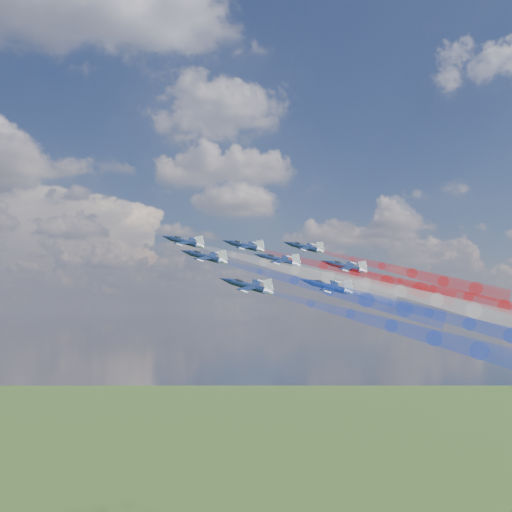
{
  "coord_description": "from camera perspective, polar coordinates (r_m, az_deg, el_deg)",
  "views": [
    {
      "loc": [
        -12.32,
        -129.79,
        130.03
      ],
      "look_at": [
        15.59,
        5.62,
        142.6
      ],
      "focal_mm": 41.13,
      "sensor_mm": 36.0,
      "label": 1
    }
  ],
  "objects": [
    {
      "name": "jet_lead",
      "position": [
        144.65,
        -6.96,
        1.37
      ],
      "size": [
        15.64,
        14.68,
        8.67
      ],
      "primitive_type": null,
      "rotation": [
        0.28,
        -0.26,
        0.99
      ],
      "color": "black"
    },
    {
      "name": "trail_lead",
      "position": [
        134.82,
        3.82,
        -1.41
      ],
      "size": [
        42.01,
        26.83,
        17.13
      ],
      "primitive_type": null,
      "rotation": [
        0.28,
        -0.26,
        0.99
      ],
      "color": "white"
    },
    {
      "name": "jet_inner_left",
      "position": [
        130.92,
        -4.94,
        -0.08
      ],
      "size": [
        15.64,
        14.68,
        8.67
      ],
      "primitive_type": null,
      "rotation": [
        0.28,
        -0.26,
        0.99
      ],
      "color": "black"
    },
    {
      "name": "trail_inner_left",
      "position": [
        122.51,
        7.15,
        -3.26
      ],
      "size": [
        42.01,
        26.83,
        17.13
      ],
      "primitive_type": null,
      "rotation": [
        0.28,
        -0.26,
        0.99
      ],
      "color": "blue"
    },
    {
      "name": "jet_inner_right",
      "position": [
        149.58,
        -1.09,
        0.99
      ],
      "size": [
        15.64,
        14.68,
        8.67
      ],
      "primitive_type": null,
      "rotation": [
        0.28,
        -0.26,
        0.99
      ],
      "color": "black"
    },
    {
      "name": "trail_inner_right",
      "position": [
        142.5,
        9.56,
        -1.69
      ],
      "size": [
        42.01,
        26.83,
        17.13
      ],
      "primitive_type": null,
      "rotation": [
        0.28,
        -0.26,
        0.99
      ],
      "color": "red"
    },
    {
      "name": "jet_outer_left",
      "position": [
        117.07,
        -0.75,
        -2.95
      ],
      "size": [
        15.64,
        14.68,
        8.67
      ],
      "primitive_type": null,
      "rotation": [
        0.28,
        -0.26,
        0.99
      ],
      "color": "black"
    },
    {
      "name": "trail_outer_left",
      "position": [
        111.42,
        13.03,
        -6.6
      ],
      "size": [
        42.01,
        26.83,
        17.13
      ],
      "primitive_type": null,
      "rotation": [
        0.28,
        -0.26,
        0.99
      ],
      "color": "blue"
    },
    {
      "name": "jet_center_third",
      "position": [
        138.12,
        2.23,
        -0.41
      ],
      "size": [
        15.64,
        14.68,
        8.67
      ],
      "primitive_type": null,
      "rotation": [
        0.28,
        -0.26,
        0.99
      ],
      "color": "black"
    },
    {
      "name": "trail_center_third",
      "position": [
        133.05,
        13.89,
        -3.34
      ],
      "size": [
        42.01,
        26.83,
        17.13
      ],
      "primitive_type": null,
      "rotation": [
        0.28,
        -0.26,
        0.99
      ],
      "color": "white"
    },
    {
      "name": "jet_outer_right",
      "position": [
        158.46,
        4.77,
        0.85
      ],
      "size": [
        15.64,
        14.68,
        8.67
      ],
      "primitive_type": null,
      "rotation": [
        0.28,
        -0.26,
        0.99
      ],
      "color": "black"
    },
    {
      "name": "trail_outer_right",
      "position": [
        154.09,
        14.93,
        -1.65
      ],
      "size": [
        42.01,
        26.83,
        17.13
      ],
      "primitive_type": null,
      "rotation": [
        0.28,
        -0.26,
        0.99
      ],
      "color": "red"
    },
    {
      "name": "jet_rear_left",
      "position": [
        124.61,
        7.05,
        -2.99
      ],
      "size": [
        15.64,
        14.68,
        8.67
      ],
      "primitive_type": null,
      "rotation": [
        0.28,
        -0.26,
        0.99
      ],
      "color": "black"
    },
    {
      "name": "trail_rear_left",
      "position": [
        122.53,
        20.05,
        -6.22
      ],
      "size": [
        42.01,
        26.83,
        17.13
      ],
      "primitive_type": null,
      "rotation": [
        0.28,
        -0.26,
        0.99
      ],
      "color": "blue"
    },
    {
      "name": "jet_rear_right",
      "position": [
        143.55,
        8.69,
        -1.05
      ],
      "size": [
        15.64,
        14.68,
        8.67
      ],
      "primitive_type": null,
      "rotation": [
        0.28,
        -0.26,
        0.99
      ],
      "color": "black"
    },
    {
      "name": "trail_rear_right",
      "position": [
        141.59,
        19.94,
        -3.81
      ],
      "size": [
        42.01,
        26.83,
        17.13
      ],
      "primitive_type": null,
      "rotation": [
        0.28,
        -0.26,
        0.99
      ],
      "color": "red"
    }
  ]
}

